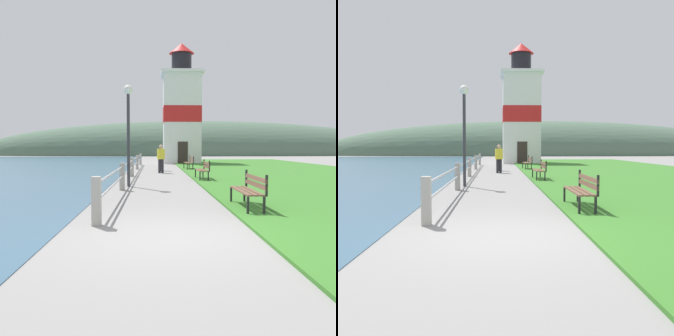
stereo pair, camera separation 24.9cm
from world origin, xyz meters
TOP-DOWN VIEW (x-y plane):
  - ground_plane at (0.00, 0.00)m, footprint 160.00×160.00m
  - grass_verge at (7.55, 14.78)m, footprint 12.00×44.34m
  - seawall_railing at (-1.45, 13.06)m, footprint 0.18×24.31m
  - park_bench_near at (2.11, 2.80)m, footprint 0.48×1.94m
  - park_bench_midway at (2.02, 10.90)m, footprint 0.48×1.79m
  - park_bench_far at (2.11, 18.79)m, footprint 0.57×1.65m
  - lighthouse at (2.27, 28.59)m, footprint 3.89×3.89m
  - person_strolling at (0.17, 17.60)m, footprint 0.43×0.33m
  - person_by_railing at (0.11, 15.63)m, footprint 0.46×0.33m
  - lamp_post at (-1.30, 8.25)m, footprint 0.36×0.36m
  - distant_hillside at (8.00, 59.56)m, footprint 80.00×16.00m

SIDE VIEW (x-z plane):
  - ground_plane at x=0.00m, z-range 0.00..0.00m
  - distant_hillside at x=8.00m, z-range -6.00..6.00m
  - grass_verge at x=7.55m, z-range 0.00..0.06m
  - park_bench_far at x=2.11m, z-range 0.07..1.01m
  - park_bench_midway at x=2.02m, z-range 0.07..1.01m
  - park_bench_near at x=2.11m, z-range 0.07..1.01m
  - seawall_railing at x=-1.45m, z-range 0.09..1.07m
  - person_strolling at x=0.17m, z-range 0.07..1.63m
  - person_by_railing at x=0.11m, z-range 0.07..1.75m
  - lamp_post at x=-1.30m, z-range 0.76..4.72m
  - lighthouse at x=2.27m, z-range -0.77..10.32m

